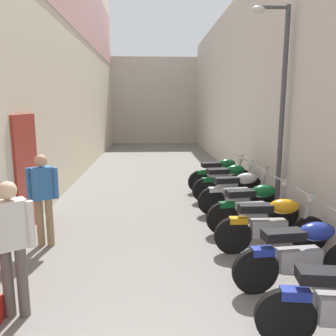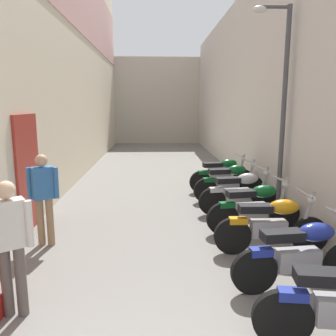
{
  "view_description": "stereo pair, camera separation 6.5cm",
  "coord_description": "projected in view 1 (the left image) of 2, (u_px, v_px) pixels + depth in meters",
  "views": [
    {
      "loc": [
        -0.26,
        -0.78,
        2.36
      ],
      "look_at": [
        0.03,
        4.78,
        1.32
      ],
      "focal_mm": 36.1,
      "sensor_mm": 36.0,
      "label": 1
    },
    {
      "loc": [
        -0.19,
        -0.79,
        2.36
      ],
      "look_at": [
        0.03,
        4.78,
        1.32
      ],
      "focal_mm": 36.1,
      "sensor_mm": 36.0,
      "label": 2
    }
  ],
  "objects": [
    {
      "name": "pedestrian_mid_alley",
      "position": [
        11.0,
        240.0,
        3.68
      ],
      "size": [
        0.52,
        0.35,
        1.57
      ],
      "color": "#564C47",
      "rests_on": "ground"
    },
    {
      "name": "motorcycle_seventh",
      "position": [
        228.0,
        181.0,
        8.43
      ],
      "size": [
        1.83,
        0.58,
        1.04
      ],
      "color": "black",
      "rests_on": "ground"
    },
    {
      "name": "building_right",
      "position": [
        246.0,
        87.0,
        10.86
      ],
      "size": [
        0.45,
        20.46,
        5.9
      ],
      "color": "beige",
      "rests_on": "ground"
    },
    {
      "name": "ground_plane",
      "position": [
        160.0,
        192.0,
        9.29
      ],
      "size": [
        36.46,
        36.46,
        0.0
      ],
      "primitive_type": "plane",
      "color": "slate"
    },
    {
      "name": "building_left",
      "position": [
        66.0,
        42.0,
        10.29
      ],
      "size": [
        0.45,
        20.46,
        8.43
      ],
      "color": "beige",
      "rests_on": "ground"
    },
    {
      "name": "motorcycle_fifth",
      "position": [
        254.0,
        206.0,
        6.34
      ],
      "size": [
        1.84,
        0.58,
        1.04
      ],
      "color": "black",
      "rests_on": "ground"
    },
    {
      "name": "building_far_end",
      "position": [
        154.0,
        101.0,
        21.8
      ],
      "size": [
        8.24,
        2.0,
        5.26
      ],
      "primitive_type": "cube",
      "color": "beige",
      "rests_on": "ground"
    },
    {
      "name": "motorcycle_third",
      "position": [
        303.0,
        253.0,
        4.32
      ],
      "size": [
        1.85,
        0.58,
        1.04
      ],
      "color": "black",
      "rests_on": "ground"
    },
    {
      "name": "motorcycle_eighth",
      "position": [
        221.0,
        174.0,
        9.34
      ],
      "size": [
        1.84,
        0.58,
        1.04
      ],
      "color": "black",
      "rests_on": "ground"
    },
    {
      "name": "motorcycle_fourth",
      "position": [
        272.0,
        223.0,
        5.4
      ],
      "size": [
        1.85,
        0.58,
        1.04
      ],
      "color": "black",
      "rests_on": "ground"
    },
    {
      "name": "street_lamp",
      "position": [
        278.0,
        96.0,
        6.91
      ],
      "size": [
        0.79,
        0.18,
        4.3
      ],
      "color": "#47474C",
      "rests_on": "ground"
    },
    {
      "name": "motorcycle_sixth",
      "position": [
        239.0,
        191.0,
        7.44
      ],
      "size": [
        1.84,
        0.58,
        1.04
      ],
      "color": "black",
      "rests_on": "ground"
    },
    {
      "name": "pedestrian_further_down",
      "position": [
        43.0,
        193.0,
        5.62
      ],
      "size": [
        0.52,
        0.34,
        1.57
      ],
      "color": "#8C7251",
      "rests_on": "ground"
    }
  ]
}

